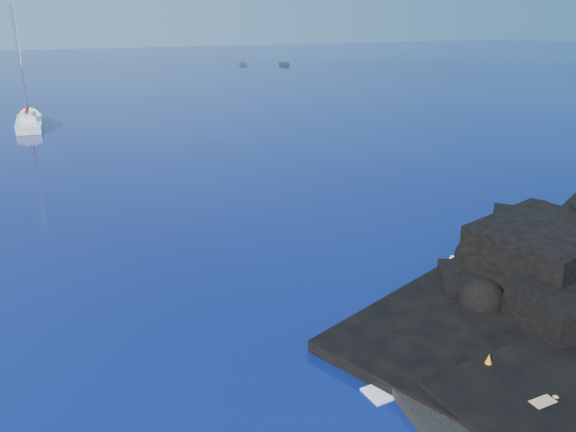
{
  "coord_description": "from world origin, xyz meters",
  "views": [
    {
      "loc": [
        -8.13,
        -9.42,
        11.06
      ],
      "look_at": [
        1.78,
        13.66,
        2.0
      ],
      "focal_mm": 35.0,
      "sensor_mm": 36.0,
      "label": 1
    }
  ],
  "objects_px": {
    "sunbather": "(542,404)",
    "distant_boat_a": "(243,65)",
    "sailboat": "(30,127)",
    "marker_cone": "(488,363)",
    "distant_boat_b": "(284,65)"
  },
  "relations": [
    {
      "from": "sailboat",
      "to": "distant_boat_b",
      "type": "height_order",
      "value": "sailboat"
    },
    {
      "from": "sailboat",
      "to": "marker_cone",
      "type": "xyz_separation_m",
      "value": [
        13.6,
        -52.29,
        0.66
      ]
    },
    {
      "from": "sailboat",
      "to": "sunbather",
      "type": "bearing_deg",
      "value": -75.26
    },
    {
      "from": "sunbather",
      "to": "distant_boat_b",
      "type": "height_order",
      "value": "sunbather"
    },
    {
      "from": "distant_boat_a",
      "to": "distant_boat_b",
      "type": "relative_size",
      "value": 0.92
    },
    {
      "from": "distant_boat_a",
      "to": "sunbather",
      "type": "bearing_deg",
      "value": -92.17
    },
    {
      "from": "sunbather",
      "to": "distant_boat_b",
      "type": "distance_m",
      "value": 120.16
    },
    {
      "from": "sunbather",
      "to": "distant_boat_a",
      "type": "xyz_separation_m",
      "value": [
        31.22,
        117.52,
        -0.54
      ]
    },
    {
      "from": "marker_cone",
      "to": "distant_boat_b",
      "type": "xyz_separation_m",
      "value": [
        39.89,
        111.29,
        -0.66
      ]
    },
    {
      "from": "sunbather",
      "to": "marker_cone",
      "type": "xyz_separation_m",
      "value": [
        -0.12,
        2.09,
        0.12
      ]
    },
    {
      "from": "sailboat",
      "to": "sunbather",
      "type": "relative_size",
      "value": 6.58
    },
    {
      "from": "sailboat",
      "to": "marker_cone",
      "type": "distance_m",
      "value": 54.03
    },
    {
      "from": "sunbather",
      "to": "marker_cone",
      "type": "bearing_deg",
      "value": 91.0
    },
    {
      "from": "sunbather",
      "to": "distant_boat_b",
      "type": "bearing_deg",
      "value": 68.44
    },
    {
      "from": "distant_boat_a",
      "to": "marker_cone",
      "type": "bearing_deg",
      "value": -92.49
    }
  ]
}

